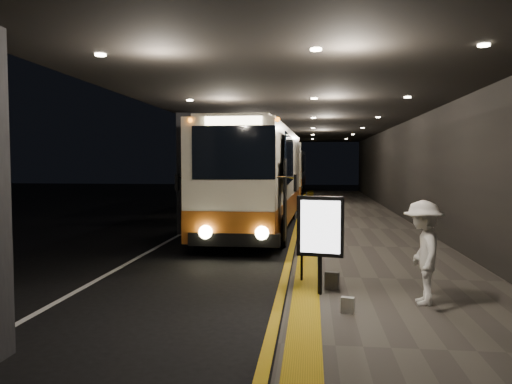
# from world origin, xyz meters

# --- Properties ---
(ground) EXTENTS (90.00, 90.00, 0.00)m
(ground) POSITION_xyz_m (0.00, 0.00, 0.00)
(ground) COLOR black
(lane_line_white) EXTENTS (0.12, 50.00, 0.01)m
(lane_line_white) POSITION_xyz_m (-1.80, 5.00, 0.01)
(lane_line_white) COLOR silver
(lane_line_white) RESTS_ON ground
(kerb_stripe_yellow) EXTENTS (0.18, 50.00, 0.01)m
(kerb_stripe_yellow) POSITION_xyz_m (2.35, 5.00, 0.01)
(kerb_stripe_yellow) COLOR gold
(kerb_stripe_yellow) RESTS_ON ground
(sidewalk) EXTENTS (4.50, 50.00, 0.15)m
(sidewalk) POSITION_xyz_m (4.75, 5.00, 0.07)
(sidewalk) COLOR #514C44
(sidewalk) RESTS_ON ground
(tactile_strip) EXTENTS (0.50, 50.00, 0.01)m
(tactile_strip) POSITION_xyz_m (2.85, 5.00, 0.16)
(tactile_strip) COLOR gold
(tactile_strip) RESTS_ON sidewalk
(terminal_wall) EXTENTS (0.10, 50.00, 6.00)m
(terminal_wall) POSITION_xyz_m (7.00, 5.00, 3.00)
(terminal_wall) COLOR black
(terminal_wall) RESTS_ON ground
(support_columns) EXTENTS (0.80, 24.80, 4.40)m
(support_columns) POSITION_xyz_m (-1.50, 4.00, 2.20)
(support_columns) COLOR black
(support_columns) RESTS_ON ground
(canopy) EXTENTS (9.00, 50.00, 0.40)m
(canopy) POSITION_xyz_m (2.50, 5.00, 4.60)
(canopy) COLOR black
(canopy) RESTS_ON support_columns
(coach_main) EXTENTS (2.88, 12.41, 3.85)m
(coach_main) POSITION_xyz_m (0.89, 5.20, 1.85)
(coach_main) COLOR beige
(coach_main) RESTS_ON ground
(coach_second) EXTENTS (2.97, 11.93, 3.72)m
(coach_second) POSITION_xyz_m (0.89, 19.31, 1.79)
(coach_second) COLOR beige
(coach_second) RESTS_ON ground
(coach_third) EXTENTS (2.57, 11.63, 3.65)m
(coach_third) POSITION_xyz_m (1.00, 33.11, 1.75)
(coach_third) COLOR beige
(coach_third) RESTS_ON ground
(passenger_boarding) EXTENTS (0.39, 0.58, 1.55)m
(passenger_boarding) POSITION_xyz_m (2.80, -0.51, 0.93)
(passenger_boarding) COLOR #A6524D
(passenger_boarding) RESTS_ON sidewalk
(passenger_waiting_white) EXTENTS (0.62, 1.21, 1.82)m
(passenger_waiting_white) POSITION_xyz_m (4.88, -5.05, 1.06)
(passenger_waiting_white) COLOR white
(passenger_waiting_white) RESTS_ON sidewalk
(bag_polka) EXTENTS (0.29, 0.19, 0.33)m
(bag_polka) POSITION_xyz_m (3.35, -4.20, 0.32)
(bag_polka) COLOR black
(bag_polka) RESTS_ON sidewalk
(bag_plain) EXTENTS (0.24, 0.17, 0.27)m
(bag_plain) POSITION_xyz_m (3.54, -5.76, 0.28)
(bag_plain) COLOR beige
(bag_plain) RESTS_ON sidewalk
(info_sign) EXTENTS (0.87, 0.29, 1.85)m
(info_sign) POSITION_xyz_m (3.11, -4.63, 1.40)
(info_sign) COLOR black
(info_sign) RESTS_ON sidewalk
(stanchion_post) EXTENTS (0.05, 0.05, 1.12)m
(stanchion_post) POSITION_xyz_m (2.75, -3.58, 0.71)
(stanchion_post) COLOR black
(stanchion_post) RESTS_ON sidewalk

